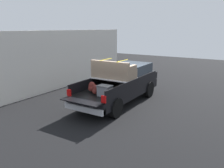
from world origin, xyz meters
The scene contains 3 objects.
ground_plane centered at (0.00, 0.00, 0.00)m, with size 40.00×40.00×0.00m, color black.
pickup_truck centered at (0.36, 0.00, 0.97)m, with size 6.05×2.06×2.23m.
building_facade centered at (1.45, 4.67, 1.77)m, with size 11.93×0.36×3.54m, color silver.
Camera 1 is at (-9.59, -5.59, 3.70)m, focal length 36.95 mm.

